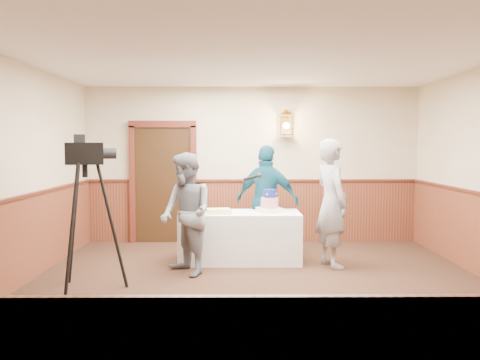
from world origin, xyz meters
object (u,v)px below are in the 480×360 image
object	(u,v)px
sheet_cake_green	(193,209)
assistant_p	(267,201)
tv_camera_rig	(86,225)
sheet_cake_yellow	(219,211)
display_table	(240,237)
interviewer	(186,214)
baker	(332,203)
tiered_cake	(270,203)

from	to	relation	value
sheet_cake_green	assistant_p	xyz separation A→B (m)	(1.15, 0.27, 0.10)
sheet_cake_green	tv_camera_rig	xyz separation A→B (m)	(-1.15, -1.62, 0.02)
tv_camera_rig	sheet_cake_yellow	bearing A→B (deg)	26.25
sheet_cake_green	assistant_p	distance (m)	1.18
display_table	interviewer	world-z (taller)	interviewer
interviewer	sheet_cake_green	bearing A→B (deg)	144.96
baker	display_table	bearing A→B (deg)	58.55
sheet_cake_green	baker	world-z (taller)	baker
display_table	sheet_cake_yellow	distance (m)	0.54
baker	interviewer	bearing A→B (deg)	84.64
display_table	tv_camera_rig	xyz separation A→B (m)	(-1.86, -1.51, 0.43)
baker	sheet_cake_yellow	bearing A→B (deg)	66.25
interviewer	assistant_p	bearing A→B (deg)	100.99
display_table	assistant_p	xyz separation A→B (m)	(0.43, 0.39, 0.50)
sheet_cake_green	interviewer	world-z (taller)	interviewer
sheet_cake_yellow	sheet_cake_green	world-z (taller)	sheet_cake_yellow
display_table	sheet_cake_yellow	size ratio (longest dim) A/B	5.23
tv_camera_rig	baker	bearing A→B (deg)	5.44
display_table	tiered_cake	distance (m)	0.68
sheet_cake_green	display_table	bearing A→B (deg)	-9.22
tiered_cake	sheet_cake_yellow	bearing A→B (deg)	-168.18
tiered_cake	assistant_p	bearing A→B (deg)	92.42
sheet_cake_yellow	interviewer	size ratio (longest dim) A/B	0.21
assistant_p	tiered_cake	bearing A→B (deg)	116.77
display_table	sheet_cake_yellow	bearing A→B (deg)	-154.57
display_table	sheet_cake_yellow	world-z (taller)	sheet_cake_yellow
sheet_cake_green	tv_camera_rig	world-z (taller)	tv_camera_rig
tiered_cake	interviewer	distance (m)	1.42
tiered_cake	baker	xyz separation A→B (m)	(0.87, -0.33, 0.04)
display_table	baker	world-z (taller)	baker
tv_camera_rig	display_table	bearing A→B (deg)	23.99
sheet_cake_yellow	interviewer	distance (m)	0.75
interviewer	assistant_p	xyz separation A→B (m)	(1.16, 1.16, 0.05)
display_table	tiered_cake	world-z (taller)	tiered_cake
display_table	tv_camera_rig	world-z (taller)	tv_camera_rig
display_table	baker	bearing A→B (deg)	-13.79
display_table	tv_camera_rig	bearing A→B (deg)	-141.09
tiered_cake	baker	size ratio (longest dim) A/B	0.23
interviewer	tv_camera_rig	world-z (taller)	tv_camera_rig
display_table	baker	distance (m)	1.47
tiered_cake	tv_camera_rig	bearing A→B (deg)	-146.76
assistant_p	display_table	bearing A→B (deg)	66.35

